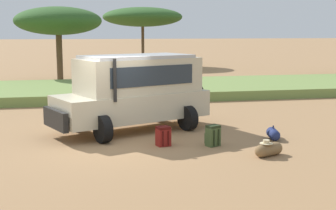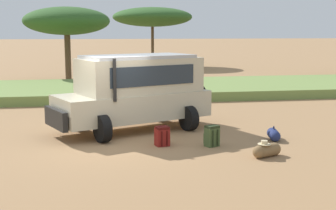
{
  "view_description": "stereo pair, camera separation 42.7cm",
  "coord_description": "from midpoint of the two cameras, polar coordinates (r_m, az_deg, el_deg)",
  "views": [
    {
      "loc": [
        -1.06,
        -13.06,
        3.23
      ],
      "look_at": [
        1.72,
        0.51,
        1.0
      ],
      "focal_mm": 50.0,
      "sensor_mm": 36.0,
      "label": 1
    },
    {
      "loc": [
        -0.64,
        -13.14,
        3.23
      ],
      "look_at": [
        1.72,
        0.51,
        1.0
      ],
      "focal_mm": 50.0,
      "sensor_mm": 36.0,
      "label": 2
    }
  ],
  "objects": [
    {
      "name": "backpack_cluster_center",
      "position": [
        13.19,
        4.55,
        -3.77
      ],
      "size": [
        0.45,
        0.44,
        0.6
      ],
      "color": "#42562D",
      "rests_on": "ground_plane"
    },
    {
      "name": "backpack_beside_front_wheel",
      "position": [
        13.18,
        -1.54,
        -3.83
      ],
      "size": [
        0.43,
        0.46,
        0.56
      ],
      "color": "maroon",
      "rests_on": "ground_plane"
    },
    {
      "name": "ground_plane",
      "position": [
        13.52,
        -7.68,
        -4.76
      ],
      "size": [
        320.0,
        320.0,
        0.0
      ],
      "primitive_type": "plane",
      "color": "#9E754C"
    },
    {
      "name": "acacia_tree_far_left",
      "position": [
        30.18,
        -13.64,
        9.91
      ],
      "size": [
        5.36,
        5.46,
        4.66
      ],
      "color": "brown",
      "rests_on": "ground_plane"
    },
    {
      "name": "acacia_tree_left_mid",
      "position": [
        41.92,
        -3.41,
        10.66
      ],
      "size": [
        7.02,
        6.86,
        5.21
      ],
      "color": "brown",
      "rests_on": "ground_plane"
    },
    {
      "name": "duffel_bag_low_black_case",
      "position": [
        12.37,
        11.2,
        -5.33
      ],
      "size": [
        0.83,
        0.54,
        0.44
      ],
      "color": "brown",
      "rests_on": "ground_plane"
    },
    {
      "name": "safari_vehicle",
      "position": [
        15.09,
        -4.89,
        1.74
      ],
      "size": [
        5.4,
        3.79,
        2.44
      ],
      "color": "beige",
      "rests_on": "ground_plane"
    },
    {
      "name": "duffel_bag_soft_canvas",
      "position": [
        14.31,
        11.86,
        -3.45
      ],
      "size": [
        0.41,
        0.81,
        0.42
      ],
      "color": "navy",
      "rests_on": "ground_plane"
    },
    {
      "name": "grass_bank",
      "position": [
        23.98,
        -9.48,
        1.8
      ],
      "size": [
        120.0,
        7.0,
        0.44
      ],
      "color": "olive",
      "rests_on": "ground_plane"
    }
  ]
}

